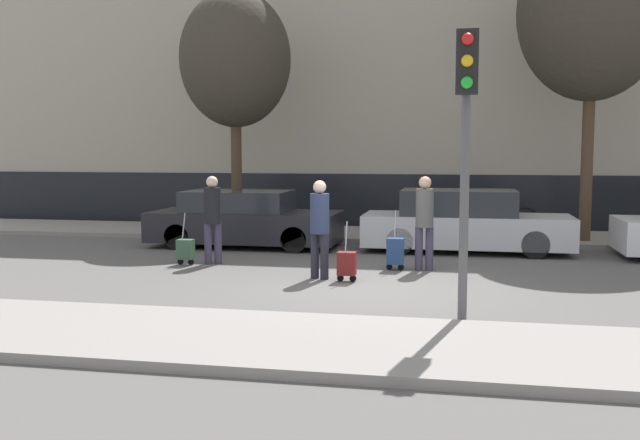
{
  "coord_description": "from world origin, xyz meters",
  "views": [
    {
      "loc": [
        1.5,
        -11.74,
        2.32
      ],
      "look_at": [
        -1.19,
        1.8,
        0.95
      ],
      "focal_mm": 40.0,
      "sensor_mm": 36.0,
      "label": 1
    }
  ],
  "objects_px": {
    "trolley_center": "(347,264)",
    "traffic_light": "(466,118)",
    "pedestrian_left": "(213,214)",
    "pedestrian_right": "(425,217)",
    "trolley_left": "(185,249)",
    "pedestrian_center": "(320,223)",
    "parked_car_0": "(244,220)",
    "parked_bicycle": "(504,220)",
    "bare_tree_near_crossing": "(593,11)",
    "parked_car_1": "(464,223)",
    "bare_tree_down_street": "(235,60)",
    "trolley_right": "(395,251)"
  },
  "relations": [
    {
      "from": "bare_tree_near_crossing",
      "to": "trolley_right",
      "type": "bearing_deg",
      "value": -132.95
    },
    {
      "from": "trolley_left",
      "to": "traffic_light",
      "type": "relative_size",
      "value": 0.28
    },
    {
      "from": "pedestrian_right",
      "to": "bare_tree_down_street",
      "type": "distance_m",
      "value": 7.69
    },
    {
      "from": "traffic_light",
      "to": "pedestrian_left",
      "type": "bearing_deg",
      "value": 139.48
    },
    {
      "from": "parked_car_1",
      "to": "traffic_light",
      "type": "xyz_separation_m",
      "value": [
        -0.04,
        -7.02,
        2.06
      ]
    },
    {
      "from": "parked_bicycle",
      "to": "bare_tree_near_crossing",
      "type": "bearing_deg",
      "value": -26.19
    },
    {
      "from": "trolley_right",
      "to": "bare_tree_down_street",
      "type": "height_order",
      "value": "bare_tree_down_street"
    },
    {
      "from": "bare_tree_near_crossing",
      "to": "parked_bicycle",
      "type": "bearing_deg",
      "value": 153.81
    },
    {
      "from": "trolley_center",
      "to": "parked_bicycle",
      "type": "bearing_deg",
      "value": 65.67
    },
    {
      "from": "pedestrian_left",
      "to": "pedestrian_right",
      "type": "bearing_deg",
      "value": -22.01
    },
    {
      "from": "pedestrian_left",
      "to": "bare_tree_down_street",
      "type": "relative_size",
      "value": 0.28
    },
    {
      "from": "traffic_light",
      "to": "parked_bicycle",
      "type": "distance_m",
      "value": 9.93
    },
    {
      "from": "parked_car_1",
      "to": "traffic_light",
      "type": "relative_size",
      "value": 1.22
    },
    {
      "from": "trolley_center",
      "to": "pedestrian_left",
      "type": "bearing_deg",
      "value": 154.86
    },
    {
      "from": "trolley_left",
      "to": "traffic_light",
      "type": "xyz_separation_m",
      "value": [
        5.47,
        -4.03,
        2.4
      ]
    },
    {
      "from": "trolley_left",
      "to": "parked_car_1",
      "type": "bearing_deg",
      "value": 28.48
    },
    {
      "from": "parked_car_0",
      "to": "trolley_right",
      "type": "distance_m",
      "value": 4.73
    },
    {
      "from": "traffic_light",
      "to": "bare_tree_down_street",
      "type": "relative_size",
      "value": 0.6
    },
    {
      "from": "parked_car_1",
      "to": "parked_bicycle",
      "type": "height_order",
      "value": "parked_car_1"
    },
    {
      "from": "parked_car_1",
      "to": "trolley_right",
      "type": "distance_m",
      "value": 3.1
    },
    {
      "from": "pedestrian_left",
      "to": "trolley_left",
      "type": "distance_m",
      "value": 0.89
    },
    {
      "from": "pedestrian_center",
      "to": "bare_tree_near_crossing",
      "type": "bearing_deg",
      "value": -114.94
    },
    {
      "from": "parked_car_1",
      "to": "pedestrian_right",
      "type": "bearing_deg",
      "value": -105.49
    },
    {
      "from": "parked_car_1",
      "to": "parked_bicycle",
      "type": "relative_size",
      "value": 2.62
    },
    {
      "from": "pedestrian_left",
      "to": "traffic_light",
      "type": "height_order",
      "value": "traffic_light"
    },
    {
      "from": "parked_car_0",
      "to": "pedestrian_left",
      "type": "xyz_separation_m",
      "value": [
        0.18,
        -2.68,
        0.39
      ]
    },
    {
      "from": "parked_car_0",
      "to": "parked_bicycle",
      "type": "distance_m",
      "value": 6.78
    },
    {
      "from": "trolley_left",
      "to": "bare_tree_down_street",
      "type": "height_order",
      "value": "bare_tree_down_street"
    },
    {
      "from": "trolley_center",
      "to": "traffic_light",
      "type": "relative_size",
      "value": 0.28
    },
    {
      "from": "trolley_right",
      "to": "parked_bicycle",
      "type": "height_order",
      "value": "trolley_right"
    },
    {
      "from": "parked_car_0",
      "to": "parked_bicycle",
      "type": "height_order",
      "value": "parked_car_0"
    },
    {
      "from": "trolley_left",
      "to": "pedestrian_center",
      "type": "height_order",
      "value": "pedestrian_center"
    },
    {
      "from": "parked_car_1",
      "to": "pedestrian_center",
      "type": "xyz_separation_m",
      "value": [
        -2.55,
        -3.99,
        0.35
      ]
    },
    {
      "from": "pedestrian_left",
      "to": "bare_tree_near_crossing",
      "type": "xyz_separation_m",
      "value": [
        7.88,
        4.47,
        4.55
      ]
    },
    {
      "from": "bare_tree_near_crossing",
      "to": "traffic_light",
      "type": "bearing_deg",
      "value": -108.5
    },
    {
      "from": "pedestrian_left",
      "to": "bare_tree_down_street",
      "type": "bearing_deg",
      "value": 79.14
    },
    {
      "from": "trolley_left",
      "to": "bare_tree_down_street",
      "type": "bearing_deg",
      "value": 95.06
    },
    {
      "from": "pedestrian_center",
      "to": "bare_tree_near_crossing",
      "type": "relative_size",
      "value": 0.23
    },
    {
      "from": "pedestrian_right",
      "to": "bare_tree_near_crossing",
      "type": "relative_size",
      "value": 0.24
    },
    {
      "from": "pedestrian_center",
      "to": "pedestrian_left",
      "type": "bearing_deg",
      "value": -7.7
    },
    {
      "from": "parked_car_0",
      "to": "parked_bicycle",
      "type": "bearing_deg",
      "value": 23.47
    },
    {
      "from": "parked_car_0",
      "to": "bare_tree_down_street",
      "type": "height_order",
      "value": "bare_tree_down_street"
    },
    {
      "from": "pedestrian_left",
      "to": "trolley_center",
      "type": "distance_m",
      "value": 3.35
    },
    {
      "from": "parked_car_0",
      "to": "trolley_right",
      "type": "bearing_deg",
      "value": -34.83
    },
    {
      "from": "parked_car_0",
      "to": "bare_tree_down_street",
      "type": "xyz_separation_m",
      "value": [
        -0.74,
        1.77,
        4.01
      ]
    },
    {
      "from": "pedestrian_center",
      "to": "traffic_light",
      "type": "relative_size",
      "value": 0.46
    },
    {
      "from": "trolley_center",
      "to": "bare_tree_down_street",
      "type": "height_order",
      "value": "bare_tree_down_street"
    },
    {
      "from": "parked_car_0",
      "to": "pedestrian_right",
      "type": "height_order",
      "value": "pedestrian_right"
    },
    {
      "from": "parked_car_1",
      "to": "bare_tree_near_crossing",
      "type": "height_order",
      "value": "bare_tree_near_crossing"
    },
    {
      "from": "bare_tree_near_crossing",
      "to": "bare_tree_down_street",
      "type": "height_order",
      "value": "bare_tree_near_crossing"
    }
  ]
}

